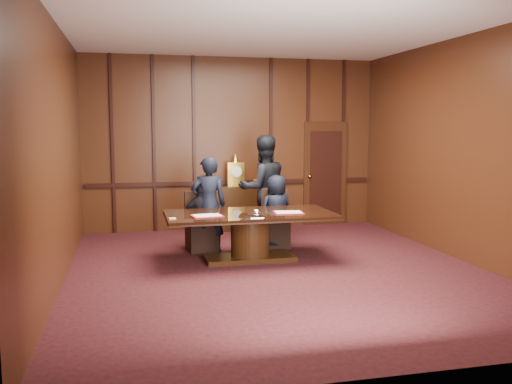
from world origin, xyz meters
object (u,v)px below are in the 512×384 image
at_px(signatory_left, 202,218).
at_px(conference_table, 250,229).
at_px(witness_left, 209,204).
at_px(signatory_right, 276,211).
at_px(witness_right, 263,188).
at_px(sideboard, 236,206).

bearing_deg(signatory_left, conference_table, 131.44).
distance_m(signatory_left, witness_left, 0.26).
height_order(signatory_left, witness_left, witness_left).
relative_size(signatory_right, witness_right, 0.66).
distance_m(signatory_left, witness_right, 1.41).
bearing_deg(witness_right, sideboard, -83.69).
relative_size(conference_table, witness_left, 1.63).
xyz_separation_m(sideboard, witness_right, (0.29, -1.19, 0.49)).
bearing_deg(conference_table, witness_left, 125.92).
bearing_deg(witness_left, signatory_right, -174.16).
bearing_deg(witness_right, witness_left, 23.06).
distance_m(conference_table, signatory_left, 1.03).
xyz_separation_m(signatory_left, witness_left, (0.11, -0.05, 0.23)).
bearing_deg(conference_table, signatory_left, 129.09).
xyz_separation_m(conference_table, signatory_right, (0.65, 0.80, 0.13)).
bearing_deg(conference_table, sideboard, 84.04).
distance_m(signatory_left, signatory_right, 1.30).
bearing_deg(witness_right, signatory_right, 90.93).
relative_size(sideboard, witness_right, 0.82).
distance_m(conference_table, signatory_right, 1.04).
xyz_separation_m(signatory_left, signatory_right, (1.30, 0.00, 0.06)).
bearing_deg(signatory_right, conference_table, 39.46).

